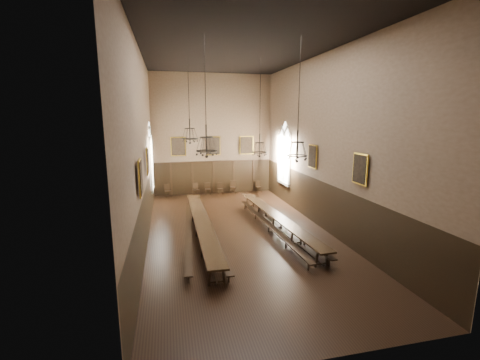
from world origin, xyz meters
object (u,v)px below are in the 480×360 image
object	(u,v)px
table_left	(202,228)
chandelier_back_right	(260,146)
chandelier_front_left	(206,144)
chandelier_back_left	(190,134)
bench_left_inner	(212,231)
bench_left_outer	(189,232)
bench_right_inner	(269,227)
table_right	(277,222)
chair_4	(220,191)
chair_2	(196,192)
chair_5	(233,190)
chair_7	(258,189)
chair_0	(168,193)
bench_right_outer	(286,224)
chandelier_front_right	(297,148)
chair_3	(208,191)

from	to	relation	value
table_left	chandelier_back_right	bearing A→B (deg)	34.27
chandelier_front_left	chandelier_back_left	bearing A→B (deg)	93.70
table_left	chandelier_back_right	size ratio (longest dim) A/B	2.03
bench_left_inner	chandelier_front_left	world-z (taller)	chandelier_front_left
bench_left_outer	bench_right_inner	xyz separation A→B (m)	(4.07, -0.18, -0.01)
table_right	chair_4	distance (m)	8.67
table_right	bench_left_inner	size ratio (longest dim) A/B	1.00
bench_left_outer	bench_right_inner	bearing A→B (deg)	-2.58
chandelier_back_left	chandelier_back_right	size ratio (longest dim) A/B	0.85
chair_2	chair_5	xyz separation A→B (m)	(2.87, 0.07, 0.02)
chair_2	chair_7	size ratio (longest dim) A/B	1.06
bench_left_outer	bench_right_inner	size ratio (longest dim) A/B	1.02
chair_5	chandelier_front_left	world-z (taller)	chandelier_front_left
chair_0	bench_left_outer	bearing A→B (deg)	-98.26
chair_0	chair_7	distance (m)	7.01
bench_right_outer	chandelier_front_left	bearing A→B (deg)	-155.12
chair_7	chandelier_back_left	size ratio (longest dim) A/B	0.20
table_left	table_right	world-z (taller)	table_left
chair_0	chandelier_front_left	bearing A→B (deg)	-95.61
chair_7	chair_5	bearing A→B (deg)	165.26
chair_7	chandelier_front_left	size ratio (longest dim) A/B	0.19
bench_left_inner	chandelier_front_right	size ratio (longest dim) A/B	2.01
chair_0	chair_5	xyz separation A→B (m)	(4.96, -0.02, 0.02)
table_right	chair_7	distance (m)	8.67
chair_3	chair_4	xyz separation A→B (m)	(0.96, -0.02, -0.01)
bench_right_outer	chair_5	xyz separation A→B (m)	(-1.09, 8.60, 0.03)
chair_4	chandelier_front_right	distance (m)	12.00
bench_right_outer	chair_2	distance (m)	9.40
chandelier_front_left	table_left	bearing A→B (deg)	92.15
table_left	chair_0	size ratio (longest dim) A/B	11.52
chandelier_back_left	chandelier_back_right	bearing A→B (deg)	-6.68
chair_0	chair_4	distance (m)	3.95
bench_left_outer	chair_7	bearing A→B (deg)	54.93
table_right	chandelier_front_right	world-z (taller)	chandelier_front_right
chandelier_back_left	bench_right_outer	bearing A→B (deg)	-31.68
bench_left_outer	chandelier_back_right	xyz separation A→B (m)	(4.31, 2.45, 3.92)
chair_4	chair_2	bearing A→B (deg)	-175.97
bench_left_outer	chair_2	size ratio (longest dim) A/B	10.36
chair_3	chair_5	xyz separation A→B (m)	(1.97, -0.01, 0.03)
bench_right_outer	chandelier_front_left	size ratio (longest dim) A/B	2.04
chair_2	chair_3	distance (m)	0.90
bench_left_outer	chair_0	world-z (taller)	chair_0
chandelier_front_left	chandelier_front_right	distance (m)	3.82
bench_right_inner	bench_left_inner	bearing A→B (deg)	-179.39
chair_0	chair_5	size ratio (longest dim) A/B	0.93
table_right	chair_4	bearing A→B (deg)	100.68
chair_0	bench_right_inner	bearing A→B (deg)	-74.87
chair_7	bench_left_outer	bearing A→B (deg)	-140.47
table_left	chair_2	distance (m)	8.59
bench_left_inner	chair_5	distance (m)	9.29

